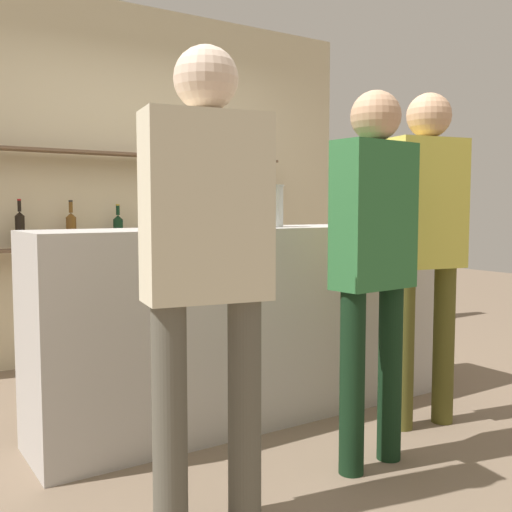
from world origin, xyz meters
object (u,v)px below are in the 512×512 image
Objects in this scene: wine_glass at (392,204)px; counter_bottle_0 at (208,205)px; counter_bottle_1 at (341,203)px; customer_left at (207,250)px; customer_center at (374,246)px; customer_right at (426,229)px; ice_bucket at (267,206)px; server_behind_counter at (231,252)px; cork_jar at (353,215)px; counter_bottle_2 at (183,201)px.

counter_bottle_0 is at bearing 170.54° from wine_glass.
customer_left reaches higher than counter_bottle_1.
customer_center is at bearing -69.75° from counter_bottle_0.
customer_right is 0.65m from customer_center.
wine_glass is 0.88m from ice_bucket.
counter_bottle_0 reaches higher than ice_bucket.
cork_jar is at bearing 18.89° from server_behind_counter.
customer_right is at bearing -35.60° from counter_bottle_2.
customer_left is (-0.88, -0.05, 0.02)m from customer_center.
customer_right is at bearing -86.30° from cork_jar.
customer_left is (-1.57, -1.06, -0.18)m from counter_bottle_1.
counter_bottle_1 is at bearing 35.53° from server_behind_counter.
counter_bottle_2 is 0.22× the size of customer_center.
counter_bottle_0 is 1.22m from wine_glass.
counter_bottle_1 is at bearing 5.71° from customer_right.
counter_bottle_1 is at bearing -46.11° from customer_left.
server_behind_counter is at bearing 41.39° from counter_bottle_2.
counter_bottle_1 is 1.90m from customer_left.
counter_bottle_2 is (-1.15, -0.02, 0.01)m from counter_bottle_1.
customer_center is (0.46, -0.99, -0.21)m from counter_bottle_2.
server_behind_counter is (-0.51, 0.55, -0.33)m from counter_bottle_1.
ice_bucket is at bearing -16.19° from counter_bottle_0.
server_behind_counter reaches higher than counter_bottle_0.
counter_bottle_0 is 1.00m from customer_center.
counter_bottle_2 is at bearing 20.49° from customer_center.
wine_glass is at bearing -6.85° from ice_bucket.
server_behind_counter reaches higher than counter_bottle_2.
counter_bottle_0 is at bearing 15.80° from customer_center.
cork_jar is at bearing -116.37° from counter_bottle_1.
counter_bottle_2 is 2.73× the size of cork_jar.
ice_bucket is at bearing 173.15° from wine_glass.
customer_center reaches higher than counter_bottle_0.
counter_bottle_2 is 1.06m from cork_jar.
counter_bottle_0 is 0.93m from cork_jar.
counter_bottle_0 is at bearing -28.65° from counter_bottle_2.
ice_bucket is at bearing -22.35° from server_behind_counter.
customer_center is (-0.69, -1.01, -0.20)m from counter_bottle_1.
customer_left reaches higher than server_behind_counter.
cork_jar is (0.91, -0.16, -0.06)m from counter_bottle_0.
counter_bottle_2 is 1.14m from customer_left.
customer_right reaches higher than customer_left.
customer_right is (0.95, -0.70, -0.13)m from counter_bottle_0.
customer_right reaches higher than ice_bucket.
counter_bottle_2 is at bearing 168.65° from wine_glass.
cork_jar is at bearing -12.22° from counter_bottle_2.
customer_right is at bearing 10.35° from server_behind_counter.
counter_bottle_0 is 0.18× the size of customer_right.
counter_bottle_0 is 0.19× the size of customer_center.
counter_bottle_2 is at bearing -55.94° from server_behind_counter.
customer_center is at bearing -124.49° from counter_bottle_1.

